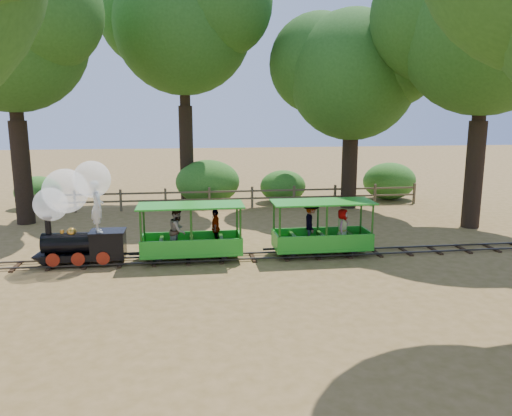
{
  "coord_description": "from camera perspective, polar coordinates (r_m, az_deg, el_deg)",
  "views": [
    {
      "loc": [
        -1.9,
        -14.8,
        4.57
      ],
      "look_at": [
        0.17,
        0.5,
        1.49
      ],
      "focal_mm": 35.0,
      "sensor_mm": 36.0,
      "label": 1
    }
  ],
  "objects": [
    {
      "name": "shrub_mid_w",
      "position": [
        24.37,
        -5.53,
        2.98
      ],
      "size": [
        3.1,
        2.39,
        2.15
      ],
      "primitive_type": "ellipsoid",
      "color": "#2D6B1E",
      "rests_on": "ground"
    },
    {
      "name": "track",
      "position": [
        15.59,
        -0.37,
        -5.5
      ],
      "size": [
        22.0,
        1.0,
        0.1
      ],
      "color": "#3F3D3A",
      "rests_on": "ground"
    },
    {
      "name": "oak_nw",
      "position": [
        22.13,
        -26.45,
        18.12
      ],
      "size": [
        7.36,
        6.48,
        10.3
      ],
      "color": "#2D2116",
      "rests_on": "ground"
    },
    {
      "name": "ground",
      "position": [
        15.61,
        -0.37,
        -5.74
      ],
      "size": [
        90.0,
        90.0,
        0.0
      ],
      "primitive_type": "plane",
      "color": "#9F7744",
      "rests_on": "ground"
    },
    {
      "name": "oak_e",
      "position": [
        21.17,
        24.72,
        18.89
      ],
      "size": [
        7.83,
        6.89,
        10.55
      ],
      "color": "#2D2116",
      "rests_on": "ground"
    },
    {
      "name": "oak_nc",
      "position": [
        24.73,
        -8.44,
        20.71
      ],
      "size": [
        7.98,
        7.02,
        11.55
      ],
      "color": "#2D2116",
      "rests_on": "ground"
    },
    {
      "name": "oak_ne",
      "position": [
        23.63,
        10.9,
        15.35
      ],
      "size": [
        7.24,
        6.37,
        8.93
      ],
      "color": "#2D2116",
      "rests_on": "ground"
    },
    {
      "name": "fence",
      "position": [
        23.23,
        -2.89,
        1.37
      ],
      "size": [
        18.1,
        0.1,
        1.0
      ],
      "color": "brown",
      "rests_on": "ground"
    },
    {
      "name": "shrub_east",
      "position": [
        26.4,
        15.01,
        3.0
      ],
      "size": [
        2.72,
        2.1,
        1.89
      ],
      "primitive_type": "ellipsoid",
      "color": "#2D6B1E",
      "rests_on": "ground"
    },
    {
      "name": "shrub_west",
      "position": [
        25.39,
        -23.63,
        1.67
      ],
      "size": [
        2.16,
        1.66,
        1.49
      ],
      "primitive_type": "ellipsoid",
      "color": "#2D6B1E",
      "rests_on": "ground"
    },
    {
      "name": "carriage_front",
      "position": [
        15.27,
        -7.39,
        -3.16
      ],
      "size": [
        3.17,
        1.29,
        1.65
      ],
      "color": "green",
      "rests_on": "track"
    },
    {
      "name": "carriage_rear",
      "position": [
        15.89,
        7.48,
        -2.55
      ],
      "size": [
        3.17,
        1.45,
        1.65
      ],
      "color": "green",
      "rests_on": "track"
    },
    {
      "name": "locomotive",
      "position": [
        15.5,
        -20.08,
        0.17
      ],
      "size": [
        2.75,
        1.29,
        3.16
      ],
      "color": "black",
      "rests_on": "ground"
    },
    {
      "name": "shrub_mid_e",
      "position": [
        24.83,
        3.09,
        2.51
      ],
      "size": [
        2.29,
        1.76,
        1.58
      ],
      "primitive_type": "ellipsoid",
      "color": "#2D6B1E",
      "rests_on": "ground"
    }
  ]
}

